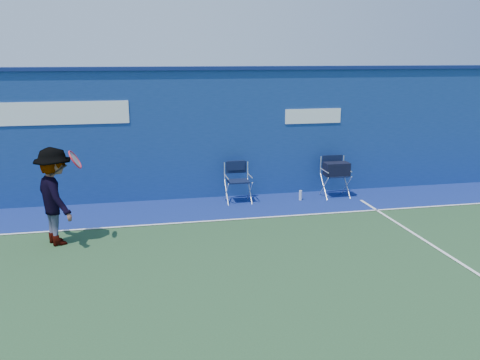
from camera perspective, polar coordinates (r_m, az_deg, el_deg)
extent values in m
plane|color=#264727|center=(7.47, -5.83, -12.70)|extent=(80.00, 80.00, 0.00)
cube|color=navy|center=(12.01, -8.64, 4.92)|extent=(24.00, 0.40, 3.00)
cube|color=navy|center=(11.88, -8.91, 12.28)|extent=(24.00, 0.50, 0.08)
cube|color=white|center=(11.95, -23.30, 6.82)|extent=(4.50, 0.02, 0.50)
cube|color=white|center=(12.47, 8.22, 7.12)|extent=(1.40, 0.02, 0.35)
cube|color=navy|center=(11.28, -8.04, -3.45)|extent=(24.00, 1.80, 0.01)
cube|color=white|center=(10.42, -7.70, -4.86)|extent=(24.00, 0.06, 0.01)
cube|color=black|center=(11.70, -0.20, -0.14)|extent=(0.49, 0.41, 0.03)
cube|color=silver|center=(11.89, -0.43, 1.08)|extent=(0.55, 0.02, 0.40)
cube|color=black|center=(11.87, -0.44, 1.45)|extent=(0.49, 0.03, 0.28)
cube|color=black|center=(11.86, -0.44, 1.64)|extent=(0.40, 0.06, 0.22)
cube|color=black|center=(12.37, 10.70, 0.52)|extent=(0.51, 0.43, 0.03)
cube|color=silver|center=(12.55, 10.31, 1.72)|extent=(0.58, 0.03, 0.42)
cube|color=black|center=(12.54, 10.32, 2.10)|extent=(0.51, 0.03, 0.30)
cube|color=black|center=(12.31, 10.79, 1.20)|extent=(0.58, 0.34, 0.32)
cylinder|color=silver|center=(12.03, 6.80, -1.73)|extent=(0.07, 0.07, 0.24)
imported|color=#EA4738|center=(9.62, -20.03, -1.75)|extent=(1.10, 1.31, 1.77)
torus|color=red|center=(9.30, -18.03, 2.19)|extent=(0.23, 0.38, 0.33)
cylinder|color=gray|center=(9.30, -18.03, 2.19)|extent=(0.17, 0.32, 0.27)
cylinder|color=black|center=(9.36, -19.74, 1.04)|extent=(0.31, 0.05, 0.20)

